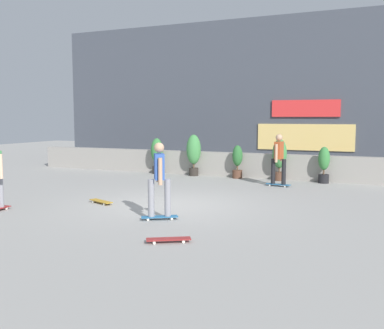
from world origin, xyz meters
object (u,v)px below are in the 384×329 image
skateboard_aside (101,201)px  potted_plant_3 (280,156)px  potted_plant_0 (157,153)px  potted_plant_1 (194,152)px  skateboard_near_camera (169,239)px  skater_mid_plaza (159,177)px  potted_plant_2 (237,161)px  skater_foreground (279,158)px  potted_plant_4 (324,163)px

skateboard_aside → potted_plant_3: bearing=61.3°
potted_plant_0 → potted_plant_1: 1.60m
skateboard_near_camera → skateboard_aside: bearing=141.7°
potted_plant_0 → skateboard_aside: 6.31m
potted_plant_1 → skater_mid_plaza: (2.24, -7.09, 0.02)m
skateboard_near_camera → skateboard_aside: 4.13m
skateboard_near_camera → potted_plant_1: bearing=110.5°
skater_mid_plaza → potted_plant_3: bearing=81.5°
skater_mid_plaza → potted_plant_2: bearing=93.9°
potted_plant_2 → skater_foreground: size_ratio=0.72×
potted_plant_0 → potted_plant_1: potted_plant_1 is taller
skateboard_aside → potted_plant_4: bearing=51.4°
potted_plant_1 → potted_plant_3: 3.30m
potted_plant_3 → skateboard_near_camera: size_ratio=1.88×
potted_plant_1 → skateboard_near_camera: 9.25m
skater_mid_plaza → potted_plant_1: bearing=107.5°
skater_mid_plaza → skateboard_aside: skater_mid_plaza is taller
potted_plant_0 → skater_foreground: 5.34m
skater_mid_plaza → skateboard_near_camera: 2.03m
potted_plant_1 → potted_plant_3: bearing=0.0°
potted_plant_1 → potted_plant_3: potted_plant_1 is taller
skateboard_aside → skater_mid_plaza: bearing=-24.4°
potted_plant_0 → potted_plant_4: 6.41m
potted_plant_0 → skateboard_aside: size_ratio=1.73×
skater_foreground → skateboard_near_camera: bearing=-92.7°
potted_plant_4 → skateboard_near_camera: (-1.60, -8.63, -0.61)m
potted_plant_3 → skateboard_aside: (-3.32, -6.07, -0.80)m
potted_plant_1 → skateboard_near_camera: potted_plant_1 is taller
potted_plant_4 → skater_foreground: skater_foreground is taller
skater_foreground → potted_plant_0: bearing=165.4°
potted_plant_3 → skater_mid_plaza: skater_mid_plaza is taller
potted_plant_1 → potted_plant_2: size_ratio=1.30×
potted_plant_1 → skater_foreground: skater_foreground is taller
potted_plant_0 → skateboard_near_camera: (4.82, -8.63, -0.75)m
potted_plant_3 → skateboard_aside: potted_plant_3 is taller
potted_plant_0 → potted_plant_1: size_ratio=0.89×
potted_plant_3 → skateboard_near_camera: 8.66m
potted_plant_4 → skateboard_aside: potted_plant_4 is taller
potted_plant_4 → potted_plant_0: bearing=-180.0°
potted_plant_1 → potted_plant_3: size_ratio=1.07×
potted_plant_0 → potted_plant_2: (3.34, 0.00, -0.16)m
potted_plant_1 → potted_plant_2: (1.75, 0.00, -0.28)m
potted_plant_1 → potted_plant_4: size_ratio=1.27×
skateboard_aside → potted_plant_2: bearing=73.8°
potted_plant_2 → potted_plant_1: bearing=180.0°
potted_plant_4 → skateboard_aside: (-4.84, -6.07, -0.61)m
potted_plant_4 → skater_mid_plaza: size_ratio=0.73×
potted_plant_3 → skater_mid_plaza: bearing=-98.5°
potted_plant_3 → skateboard_near_camera: (-0.08, -8.63, -0.80)m
potted_plant_2 → skateboard_aside: bearing=-106.2°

